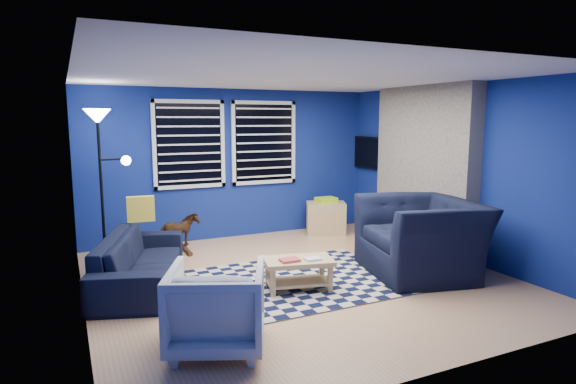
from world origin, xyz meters
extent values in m
plane|color=tan|center=(0.00, 0.00, 0.00)|extent=(5.00, 5.00, 0.00)
plane|color=white|center=(0.00, 0.00, 2.50)|extent=(5.00, 5.00, 0.00)
plane|color=navy|center=(0.00, 2.50, 1.25)|extent=(5.00, 0.00, 5.00)
plane|color=navy|center=(-2.50, 0.00, 1.25)|extent=(0.00, 5.00, 5.00)
plane|color=navy|center=(2.50, 0.00, 1.25)|extent=(0.00, 5.00, 5.00)
cube|color=gray|center=(2.37, 0.50, 1.25)|extent=(0.26, 2.00, 2.50)
cube|color=black|center=(2.23, 0.50, 0.35)|extent=(0.04, 0.70, 0.60)
cube|color=gray|center=(2.10, 0.50, 0.04)|extent=(0.50, 1.20, 0.08)
cube|color=black|center=(-0.75, 2.48, 1.60)|extent=(1.05, 0.02, 1.30)
cube|color=white|center=(-0.75, 2.47, 2.28)|extent=(1.17, 0.05, 0.06)
cube|color=white|center=(-0.75, 2.47, 0.92)|extent=(1.17, 0.05, 0.06)
cube|color=black|center=(0.55, 2.48, 1.60)|extent=(1.05, 0.02, 1.30)
cube|color=white|center=(0.55, 2.47, 2.28)|extent=(1.17, 0.05, 0.06)
cube|color=white|center=(0.55, 2.47, 0.92)|extent=(1.17, 0.05, 0.06)
cube|color=black|center=(2.45, 2.00, 1.40)|extent=(0.06, 1.00, 0.58)
cube|color=black|center=(2.42, 2.00, 1.40)|extent=(0.01, 0.92, 0.50)
cube|color=black|center=(-0.01, -0.07, 0.01)|extent=(2.52, 2.02, 0.02)
imported|color=black|center=(-1.84, 0.64, 0.31)|extent=(2.24, 1.43, 0.61)
imported|color=black|center=(1.54, -0.46, 0.49)|extent=(1.74, 1.60, 0.97)
imported|color=gray|center=(-1.48, -1.35, 0.38)|extent=(1.07, 1.08, 0.76)
imported|color=#412215|center=(-1.09, 1.90, 0.33)|extent=(0.42, 0.66, 0.51)
cube|color=tan|center=(-0.19, -0.35, 0.35)|extent=(0.88, 0.63, 0.05)
cube|color=tan|center=(-0.19, -0.35, 0.11)|extent=(0.79, 0.54, 0.03)
cube|color=#C43838|center=(-0.32, -0.40, 0.40)|extent=(0.25, 0.21, 0.03)
cube|color=silver|center=(-0.05, -0.46, 0.39)|extent=(0.20, 0.17, 0.03)
cube|color=tan|center=(-0.52, -0.53, 0.17)|extent=(0.06, 0.06, 0.32)
cube|color=tan|center=(0.15, -0.53, 0.17)|extent=(0.06, 0.06, 0.32)
cube|color=tan|center=(-0.52, -0.17, 0.17)|extent=(0.06, 0.06, 0.32)
cube|color=tan|center=(0.15, -0.17, 0.17)|extent=(0.06, 0.06, 0.32)
cube|color=tan|center=(1.53, 2.01, 0.28)|extent=(0.79, 0.68, 0.55)
cube|color=black|center=(1.53, 2.01, 0.28)|extent=(0.69, 0.60, 0.44)
cube|color=#A9E91B|center=(1.53, 2.01, 0.60)|extent=(0.42, 0.38, 0.09)
cylinder|color=black|center=(-2.15, 1.81, 0.02)|extent=(0.27, 0.27, 0.03)
cylinder|color=black|center=(-2.15, 1.81, 1.01)|extent=(0.04, 0.04, 1.99)
cone|color=white|center=(-2.15, 1.81, 2.04)|extent=(0.36, 0.36, 0.20)
sphere|color=white|center=(-1.81, 1.76, 1.43)|extent=(0.13, 0.13, 0.13)
cube|color=yellow|center=(-1.69, 1.49, 0.78)|extent=(0.37, 0.14, 0.35)
camera|label=1|loc=(-2.61, -5.22, 1.99)|focal=30.00mm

